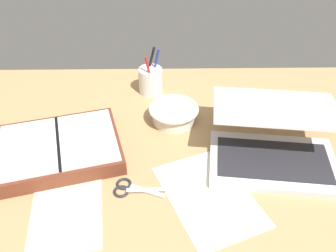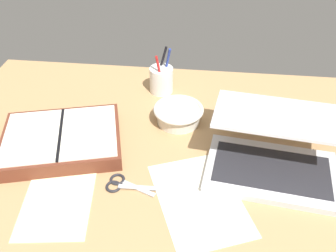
{
  "view_description": "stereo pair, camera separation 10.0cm",
  "coord_description": "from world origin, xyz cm",
  "px_view_note": "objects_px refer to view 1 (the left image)",
  "views": [
    {
      "loc": [
        -3.94,
        -72.51,
        70.98
      ],
      "look_at": [
        -2.74,
        6.52,
        9.0
      ],
      "focal_mm": 40.0,
      "sensor_mm": 36.0,
      "label": 1
    },
    {
      "loc": [
        6.08,
        -72.03,
        70.98
      ],
      "look_at": [
        -2.74,
        6.52,
        9.0
      ],
      "focal_mm": 40.0,
      "sensor_mm": 36.0,
      "label": 2
    }
  ],
  "objects_px": {
    "bowl": "(174,113)",
    "scissors": "(128,188)",
    "laptop": "(274,143)",
    "planner": "(60,149)",
    "pen_cup": "(151,80)"
  },
  "relations": [
    {
      "from": "laptop",
      "to": "bowl",
      "type": "xyz_separation_m",
      "value": [
        -0.26,
        0.16,
        -0.02
      ]
    },
    {
      "from": "bowl",
      "to": "planner",
      "type": "xyz_separation_m",
      "value": [
        -0.31,
        -0.15,
        -0.01
      ]
    },
    {
      "from": "laptop",
      "to": "bowl",
      "type": "distance_m",
      "value": 0.31
    },
    {
      "from": "bowl",
      "to": "planner",
      "type": "relative_size",
      "value": 0.4
    },
    {
      "from": "bowl",
      "to": "scissors",
      "type": "xyz_separation_m",
      "value": [
        -0.12,
        -0.28,
        -0.03
      ]
    },
    {
      "from": "bowl",
      "to": "scissors",
      "type": "height_order",
      "value": "bowl"
    },
    {
      "from": "laptop",
      "to": "scissors",
      "type": "relative_size",
      "value": 2.81
    },
    {
      "from": "pen_cup",
      "to": "planner",
      "type": "distance_m",
      "value": 0.39
    },
    {
      "from": "bowl",
      "to": "pen_cup",
      "type": "relative_size",
      "value": 0.95
    },
    {
      "from": "laptop",
      "to": "scissors",
      "type": "distance_m",
      "value": 0.4
    },
    {
      "from": "laptop",
      "to": "planner",
      "type": "relative_size",
      "value": 0.97
    },
    {
      "from": "laptop",
      "to": "pen_cup",
      "type": "height_order",
      "value": "pen_cup"
    },
    {
      "from": "bowl",
      "to": "scissors",
      "type": "relative_size",
      "value": 1.16
    },
    {
      "from": "pen_cup",
      "to": "planner",
      "type": "height_order",
      "value": "pen_cup"
    },
    {
      "from": "bowl",
      "to": "pen_cup",
      "type": "distance_m",
      "value": 0.18
    }
  ]
}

